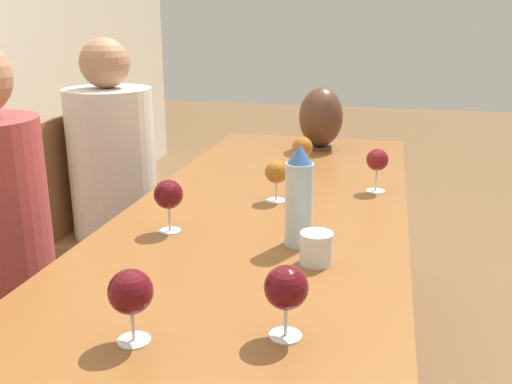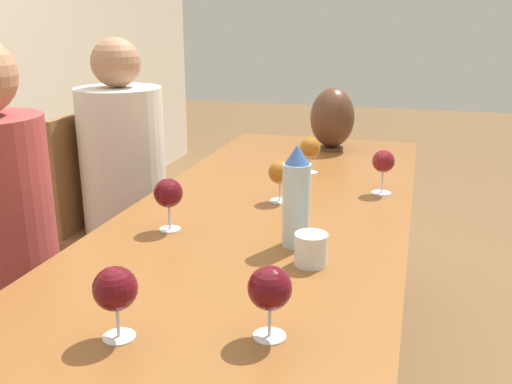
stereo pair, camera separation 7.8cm
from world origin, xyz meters
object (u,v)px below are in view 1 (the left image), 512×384
(wine_glass_1, at_px, (276,173))
(wine_glass_2, at_px, (131,293))
(wine_glass_3, at_px, (377,161))
(wine_glass_5, at_px, (286,289))
(water_tumbler, at_px, (316,248))
(person_far, at_px, (117,183))
(wine_glass_4, at_px, (168,195))
(chair_far, at_px, (101,220))
(wine_glass_0, at_px, (302,148))
(water_bottle, at_px, (299,197))
(vase, at_px, (321,118))

(wine_glass_1, bearing_deg, wine_glass_2, 173.86)
(wine_glass_3, height_order, wine_glass_5, wine_glass_3)
(wine_glass_3, bearing_deg, water_tumbler, 169.11)
(water_tumbler, height_order, wine_glass_1, wine_glass_1)
(person_far, bearing_deg, wine_glass_5, -140.97)
(wine_glass_1, xyz_separation_m, wine_glass_4, (-0.34, 0.24, 0.01))
(wine_glass_3, bearing_deg, wine_glass_1, 120.00)
(water_tumbler, bearing_deg, chair_far, 52.50)
(wine_glass_2, xyz_separation_m, chair_far, (1.19, 0.72, -0.34))
(wine_glass_0, bearing_deg, water_tumbler, -168.91)
(wine_glass_4, bearing_deg, wine_glass_0, -20.35)
(wine_glass_5, distance_m, chair_far, 1.53)
(water_bottle, bearing_deg, wine_glass_4, 87.96)
(wine_glass_1, bearing_deg, water_tumbler, -157.53)
(water_bottle, xyz_separation_m, wine_glass_0, (0.72, 0.10, -0.03))
(water_bottle, relative_size, wine_glass_4, 1.80)
(water_tumbler, xyz_separation_m, wine_glass_5, (-0.34, 0.01, 0.06))
(wine_glass_2, relative_size, wine_glass_3, 0.96)
(water_bottle, distance_m, wine_glass_5, 0.46)
(wine_glass_0, xyz_separation_m, wine_glass_3, (-0.19, -0.29, 0.01))
(wine_glass_2, relative_size, wine_glass_5, 1.00)
(wine_glass_0, xyz_separation_m, person_far, (-0.06, 0.75, -0.17))
(wine_glass_0, xyz_separation_m, wine_glass_5, (-1.18, -0.15, 0.00))
(wine_glass_0, bearing_deg, wine_glass_3, -124.02)
(water_bottle, relative_size, wine_glass_2, 1.88)
(person_far, bearing_deg, wine_glass_0, -85.11)
(water_bottle, relative_size, water_tumbler, 3.33)
(chair_far, bearing_deg, wine_glass_5, -138.38)
(vase, bearing_deg, water_bottle, -175.89)
(wine_glass_5, relative_size, person_far, 0.12)
(wine_glass_0, distance_m, wine_glass_1, 0.37)
(water_tumbler, relative_size, chair_far, 0.09)
(wine_glass_4, relative_size, chair_far, 0.16)
(wine_glass_2, height_order, wine_glass_4, wine_glass_4)
(water_tumbler, relative_size, wine_glass_2, 0.56)
(water_tumbler, distance_m, wine_glass_2, 0.51)
(vase, height_order, wine_glass_0, vase)
(wine_glass_2, bearing_deg, water_tumbler, -33.86)
(wine_glass_2, xyz_separation_m, wine_glass_4, (0.55, 0.14, 0.01))
(wine_glass_2, bearing_deg, wine_glass_5, -73.52)
(wine_glass_2, bearing_deg, wine_glass_1, -6.14)
(water_bottle, height_order, vase, vase)
(chair_far, bearing_deg, wine_glass_3, -96.54)
(wine_glass_1, bearing_deg, wine_glass_5, -167.59)
(wine_glass_0, distance_m, wine_glass_3, 0.35)
(wine_glass_0, height_order, person_far, person_far)
(water_tumbler, height_order, wine_glass_3, wine_glass_3)
(water_tumbler, xyz_separation_m, chair_far, (0.77, 1.00, -0.28))
(water_tumbler, xyz_separation_m, wine_glass_2, (-0.42, 0.28, 0.06))
(wine_glass_1, height_order, wine_glass_2, wine_glass_2)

